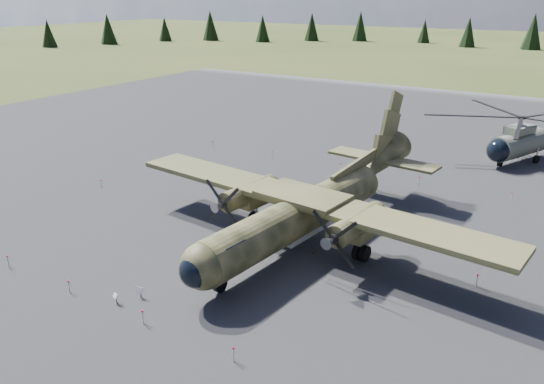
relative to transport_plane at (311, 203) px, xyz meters
The scene contains 8 objects.
ground 5.51m from the transport_plane, behind, with size 500.00×500.00×0.00m, color brown.
apron 10.87m from the transport_plane, 116.65° to the left, with size 120.00×120.00×0.04m, color #5A595E.
transport_plane is the anchor object (origin of this frame).
helicopter_near 29.94m from the transport_plane, 70.61° to the left, with size 25.52×25.52×4.95m.
info_placard_left 13.38m from the transport_plane, 111.11° to the right, with size 0.47×0.28×0.68m.
info_placard_right 14.73m from the transport_plane, 112.31° to the right, with size 0.43×0.28×0.63m.
barrier_fence 5.70m from the transport_plane, behind, with size 33.12×29.62×0.85m.
treeline 10.95m from the transport_plane, 142.22° to the left, with size 348.80×338.71×10.98m.
Camera 1 is at (20.70, -30.55, 16.80)m, focal length 35.00 mm.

